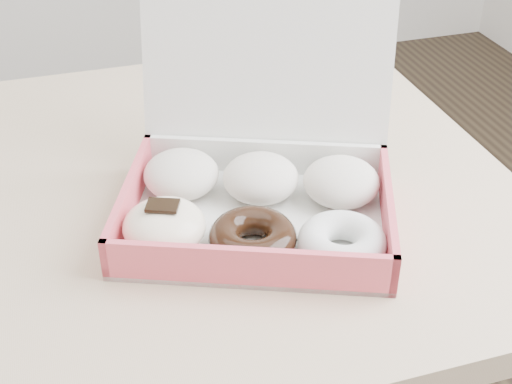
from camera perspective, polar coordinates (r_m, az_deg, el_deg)
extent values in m
cube|color=tan|center=(0.97, -15.14, -1.72)|extent=(1.20, 0.80, 0.04)
cylinder|color=tan|center=(1.57, 6.21, -2.21)|extent=(0.05, 0.05, 0.71)
cube|color=white|center=(0.88, 0.07, -2.51)|extent=(0.39, 0.34, 0.01)
cube|color=#E75261|center=(0.78, -0.66, -6.13)|extent=(0.30, 0.13, 0.05)
cube|color=white|center=(0.96, 0.65, 2.69)|extent=(0.30, 0.13, 0.05)
cube|color=#E75261|center=(0.89, -10.09, -0.72)|extent=(0.10, 0.22, 0.05)
cube|color=#E75261|center=(0.87, 10.48, -1.75)|extent=(0.10, 0.22, 0.05)
cube|color=white|center=(0.94, 0.80, 8.24)|extent=(0.32, 0.18, 0.23)
ellipsoid|color=silver|center=(0.92, -6.00, 1.44)|extent=(0.13, 0.13, 0.05)
ellipsoid|color=silver|center=(0.91, 0.37, 1.14)|extent=(0.13, 0.13, 0.05)
ellipsoid|color=silver|center=(0.91, 6.84, 0.83)|extent=(0.13, 0.13, 0.05)
ellipsoid|color=#FFEAC8|center=(0.83, -7.34, -2.74)|extent=(0.13, 0.13, 0.05)
cube|color=black|center=(0.81, -7.49, -1.09)|extent=(0.04, 0.04, 0.00)
torus|color=black|center=(0.82, -0.27, -3.66)|extent=(0.13, 0.13, 0.04)
torus|color=white|center=(0.82, 6.89, -4.01)|extent=(0.13, 0.13, 0.04)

